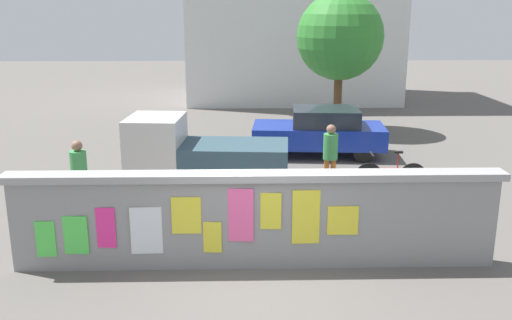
# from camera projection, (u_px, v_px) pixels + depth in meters

# --- Properties ---
(ground) EXTENTS (60.00, 60.00, 0.00)m
(ground) POSITION_uv_depth(u_px,v_px,m) (249.00, 150.00, 17.32)
(ground) COLOR #605B56
(poster_wall) EXTENTS (8.19, 0.42, 1.64)m
(poster_wall) POSITION_uv_depth(u_px,v_px,m) (255.00, 219.00, 9.38)
(poster_wall) COLOR gray
(poster_wall) RESTS_ON ground
(auto_rickshaw_truck) EXTENTS (3.71, 1.79, 1.85)m
(auto_rickshaw_truck) POSITION_uv_depth(u_px,v_px,m) (200.00, 158.00, 12.92)
(auto_rickshaw_truck) COLOR black
(auto_rickshaw_truck) RESTS_ON ground
(car_parked) EXTENTS (3.93, 2.01, 1.40)m
(car_parked) POSITION_uv_depth(u_px,v_px,m) (320.00, 131.00, 16.56)
(car_parked) COLOR black
(car_parked) RESTS_ON ground
(motorcycle) EXTENTS (1.88, 0.63, 0.87)m
(motorcycle) POSITION_uv_depth(u_px,v_px,m) (390.00, 207.00, 11.04)
(motorcycle) COLOR black
(motorcycle) RESTS_ON ground
(bicycle_far) EXTENTS (1.71, 0.44, 0.95)m
(bicycle_far) POSITION_uv_depth(u_px,v_px,m) (391.00, 175.00, 13.47)
(bicycle_far) COLOR black
(bicycle_far) RESTS_ON ground
(person_walking) EXTENTS (0.41, 0.41, 1.62)m
(person_walking) POSITION_uv_depth(u_px,v_px,m) (79.00, 171.00, 11.62)
(person_walking) COLOR #BF6626
(person_walking) RESTS_ON ground
(person_bystander) EXTENTS (0.44, 0.44, 1.62)m
(person_bystander) POSITION_uv_depth(u_px,v_px,m) (330.00, 151.00, 13.17)
(person_bystander) COLOR #BF6626
(person_bystander) RESTS_ON ground
(tree_roadside) EXTENTS (2.97, 2.97, 4.75)m
(tree_roadside) POSITION_uv_depth(u_px,v_px,m) (340.00, 37.00, 19.26)
(tree_roadside) COLOR brown
(tree_roadside) RESTS_ON ground
(building_background) EXTENTS (9.75, 6.49, 8.37)m
(building_background) POSITION_uv_depth(u_px,v_px,m) (291.00, 8.00, 26.39)
(building_background) COLOR silver
(building_background) RESTS_ON ground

